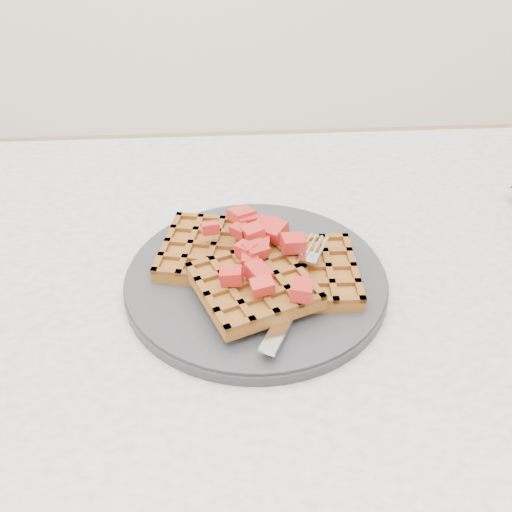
% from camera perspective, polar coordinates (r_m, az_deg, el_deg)
% --- Properties ---
extents(table, '(1.20, 0.80, 0.75)m').
position_cam_1_polar(table, '(0.70, 7.85, -11.11)').
color(table, beige).
rests_on(table, ground).
extents(plate, '(0.29, 0.29, 0.02)m').
position_cam_1_polar(plate, '(0.62, 0.00, -2.33)').
color(plate, '#252528').
rests_on(plate, table).
extents(waffles, '(0.22, 0.21, 0.03)m').
position_cam_1_polar(waffles, '(0.61, 0.04, -1.17)').
color(waffles, '#90551E').
rests_on(waffles, plate).
extents(strawberry_pile, '(0.15, 0.15, 0.02)m').
position_cam_1_polar(strawberry_pile, '(0.59, 0.00, 1.07)').
color(strawberry_pile, '#870100').
rests_on(strawberry_pile, waffles).
extents(fork, '(0.10, 0.17, 0.02)m').
position_cam_1_polar(fork, '(0.59, 4.30, -3.44)').
color(fork, silver).
rests_on(fork, plate).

